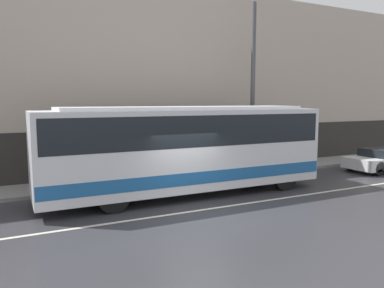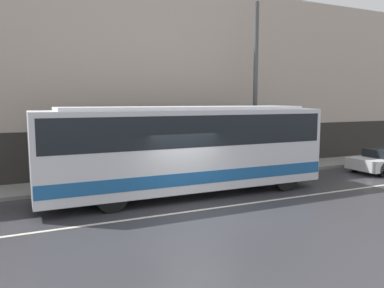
{
  "view_description": "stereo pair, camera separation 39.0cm",
  "coord_description": "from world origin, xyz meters",
  "views": [
    {
      "loc": [
        -5.54,
        -10.79,
        3.64
      ],
      "look_at": [
        0.88,
        2.12,
        1.98
      ],
      "focal_mm": 35.0,
      "sensor_mm": 36.0,
      "label": 1
    },
    {
      "loc": [
        -5.19,
        -10.96,
        3.64
      ],
      "look_at": [
        0.88,
        2.12,
        1.98
      ],
      "focal_mm": 35.0,
      "sensor_mm": 36.0,
      "label": 2
    }
  ],
  "objects": [
    {
      "name": "building_facade",
      "position": [
        0.0,
        6.48,
        4.49
      ],
      "size": [
        60.0,
        0.35,
        9.31
      ],
      "color": "#B7A899",
      "rests_on": "ground_plane"
    },
    {
      "name": "lane_stripe",
      "position": [
        0.0,
        0.0,
        0.0
      ],
      "size": [
        54.0,
        0.14,
        0.01
      ],
      "color": "beige",
      "rests_on": "ground_plane"
    },
    {
      "name": "pedestrian_waiting",
      "position": [
        -0.48,
        5.42,
        0.88
      ],
      "size": [
        0.36,
        0.36,
        1.58
      ],
      "color": "#333338",
      "rests_on": "sidewalk"
    },
    {
      "name": "ground_plane",
      "position": [
        0.0,
        0.0,
        0.0
      ],
      "size": [
        60.0,
        60.0,
        0.0
      ],
      "primitive_type": "plane",
      "color": "#333338"
    },
    {
      "name": "transit_bus",
      "position": [
        0.63,
        2.12,
        1.93
      ],
      "size": [
        11.13,
        2.53,
        3.43
      ],
      "color": "silver",
      "rests_on": "ground_plane"
    },
    {
      "name": "sidewalk",
      "position": [
        0.0,
        5.17,
        0.07
      ],
      "size": [
        60.0,
        2.34,
        0.14
      ],
      "color": "gray",
      "rests_on": "ground_plane"
    },
    {
      "name": "utility_pole_near",
      "position": [
        5.49,
        4.63,
        4.27
      ],
      "size": [
        0.22,
        0.22,
        8.25
      ],
      "color": "#4C4C4F",
      "rests_on": "sidewalk"
    }
  ]
}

